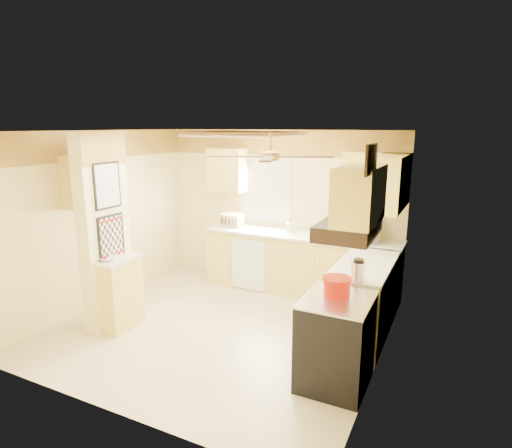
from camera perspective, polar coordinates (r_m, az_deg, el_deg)
The scene contains 34 objects.
floor at distance 5.75m, azimuth -4.72°, elevation -13.52°, with size 4.00×4.00×0.00m, color beige.
ceiling at distance 5.15m, azimuth -5.25°, elevation 12.24°, with size 4.00×4.00×0.00m, color white.
wall_back at distance 6.97m, azimuth 3.06°, elevation 2.12°, with size 4.00×4.00×0.00m, color #F4DF95.
wall_front at distance 3.88m, azimuth -19.61°, elevation -7.55°, with size 4.00×4.00×0.00m, color #F4DF95.
wall_left at distance 6.55m, azimuth -20.18°, elevation 0.62°, with size 3.80×3.80×0.00m, color #F4DF95.
wall_right at distance 4.65m, azimuth 16.77°, elevation -3.99°, with size 3.80×3.80×0.00m, color #F4DF95.
wallpaper_border at distance 6.83m, azimuth 3.10°, elevation 10.77°, with size 4.00×0.02×0.40m, color gold.
partition_column at distance 5.72m, azimuth -19.57°, elevation -1.05°, with size 0.20×0.70×2.50m, color #F4DF95.
partition_ledge at distance 5.81m, azimuth -17.42°, elevation -8.98°, with size 0.25×0.55×0.90m, color #DDCD5D.
ledge_top at distance 5.65m, azimuth -17.74°, elevation -4.54°, with size 0.28×0.58×0.04m, color silver.
lower_cabinets_back at distance 6.73m, azimuth 5.92°, elevation -5.39°, with size 3.00×0.60×0.90m, color #DDCD5D.
lower_cabinets_right at distance 5.52m, azimuth 14.17°, elevation -9.93°, with size 0.60×1.40×0.90m, color #DDCD5D.
countertop_back at distance 6.58m, azimuth 5.98°, elevation -1.53°, with size 3.04×0.64×0.04m, color silver.
countertop_right at distance 5.36m, azimuth 14.34°, elevation -5.28°, with size 0.64×1.44×0.04m, color silver.
dishwasher_panel at distance 6.74m, azimuth -1.03°, elevation -5.45°, with size 0.58×0.02×0.80m, color white.
window at distance 7.01m, azimuth 1.16°, elevation 4.68°, with size 0.92×0.02×1.02m.
upper_cab_back_left at distance 7.10m, azimuth -3.81°, elevation 7.20°, with size 0.60×0.35×0.70m, color #DDCD5D.
upper_cab_back_right at distance 6.27m, azimuth 15.70°, elevation 5.99°, with size 0.90×0.35×0.70m, color #DDCD5D.
upper_cab_right at distance 5.76m, azimuth 17.52°, elevation 5.29°, with size 0.35×1.00×0.70m, color #DDCD5D.
upper_cab_left_wall at distance 6.16m, azimuth -21.14°, elevation 5.47°, with size 0.35×0.75×0.70m, color #DDCD5D.
upper_cab_over_stove at distance 4.00m, azimuth 13.63°, elevation 3.80°, with size 0.35×0.76×0.52m, color #DDCD5D.
stove at distance 4.50m, azimuth 10.60°, elevation -15.07°, with size 0.68×0.77×0.92m.
range_hood at distance 4.08m, azimuth 12.22°, elevation -0.68°, with size 0.50×0.76×0.14m, color black.
poster_menu at distance 5.53m, azimuth -19.22°, elevation 4.86°, with size 0.02×0.42×0.57m.
poster_nashville at distance 5.65m, azimuth -18.73°, elevation -1.67°, with size 0.02×0.42×0.57m.
ceiling_light_panel at distance 5.54m, azimuth -1.60°, elevation 11.87°, with size 1.35×0.95×0.06m.
ceiling_fan at distance 4.07m, azimuth 1.88°, elevation 9.08°, with size 1.15×1.15×0.26m.
vent_grate at distance 3.58m, azimuth 15.13°, elevation 8.34°, with size 0.02×0.40×0.25m, color black.
microwave at distance 6.33m, azimuth 13.59°, elevation -0.73°, with size 0.59×0.40×0.33m, color white.
bowl at distance 5.58m, azimuth -19.11°, elevation -4.39°, with size 0.21×0.21×0.05m, color white.
dutch_oven at distance 4.34m, azimuth 10.73°, elevation -8.19°, with size 0.29×0.29×0.19m.
kettle at distance 4.70m, azimuth 13.48°, elevation -6.11°, with size 0.16×0.16×0.25m.
dish_rack at distance 7.08m, azimuth -3.22°, elevation 0.34°, with size 0.36×0.27×0.21m.
utensil_crock at distance 6.71m, azimuth 4.49°, elevation -0.39°, with size 0.11×0.11×0.22m.
Camera 1 is at (2.66, -4.41, 2.56)m, focal length 30.00 mm.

